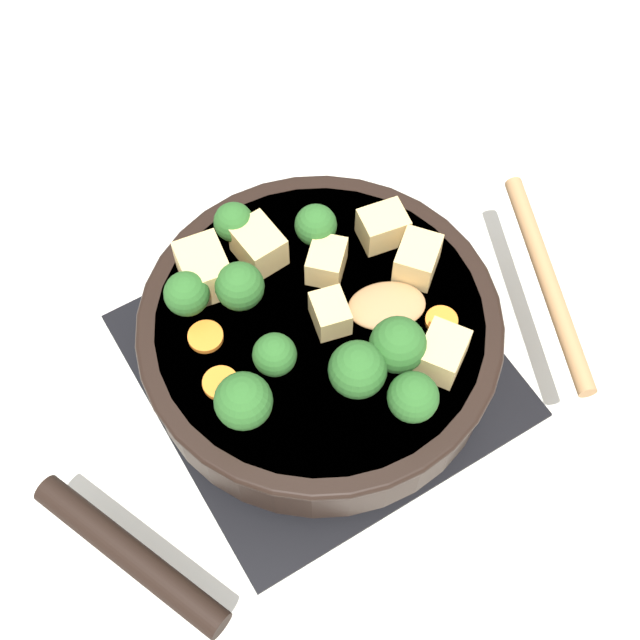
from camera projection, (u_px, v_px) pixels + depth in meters
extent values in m
plane|color=silver|center=(320.00, 366.00, 0.84)|extent=(2.40, 2.40, 0.00)
cube|color=black|center=(320.00, 364.00, 0.84)|extent=(0.31, 0.31, 0.01)
torus|color=black|center=(320.00, 356.00, 0.83)|extent=(0.24, 0.24, 0.01)
cube|color=black|center=(320.00, 356.00, 0.83)|extent=(0.01, 0.23, 0.01)
cube|color=black|center=(320.00, 356.00, 0.83)|extent=(0.23, 0.01, 0.01)
cylinder|color=black|center=(320.00, 337.00, 0.79)|extent=(0.31, 0.31, 0.06)
cylinder|color=brown|center=(320.00, 335.00, 0.79)|extent=(0.29, 0.29, 0.05)
torus|color=black|center=(320.00, 322.00, 0.77)|extent=(0.32, 0.32, 0.01)
cylinder|color=black|center=(130.00, 555.00, 0.68)|extent=(0.18, 0.09, 0.02)
ellipsoid|color=#A87A4C|center=(387.00, 306.00, 0.77)|extent=(0.07, 0.08, 0.01)
cylinder|color=#A87A4C|center=(548.00, 281.00, 0.78)|extent=(0.21, 0.09, 0.02)
cube|color=#DBB770|center=(259.00, 246.00, 0.78)|extent=(0.05, 0.04, 0.04)
cube|color=#DBB770|center=(420.00, 262.00, 0.78)|extent=(0.05, 0.05, 0.03)
cube|color=#DBB770|center=(442.00, 353.00, 0.73)|extent=(0.05, 0.05, 0.03)
cube|color=#DBB770|center=(326.00, 261.00, 0.78)|extent=(0.05, 0.05, 0.03)
cube|color=#DBB770|center=(204.00, 270.00, 0.77)|extent=(0.05, 0.05, 0.04)
cube|color=#DBB770|center=(330.00, 313.00, 0.75)|extent=(0.04, 0.04, 0.03)
cube|color=#DBB770|center=(383.00, 227.00, 0.80)|extent=(0.04, 0.05, 0.03)
cylinder|color=#709956|center=(357.00, 383.00, 0.73)|extent=(0.01, 0.01, 0.01)
sphere|color=#285B23|center=(358.00, 370.00, 0.71)|extent=(0.05, 0.05, 0.05)
cylinder|color=#709956|center=(190.00, 306.00, 0.77)|extent=(0.01, 0.01, 0.01)
sphere|color=#285B23|center=(187.00, 294.00, 0.75)|extent=(0.04, 0.04, 0.04)
cylinder|color=#709956|center=(242.00, 300.00, 0.77)|extent=(0.01, 0.01, 0.01)
sphere|color=#285B23|center=(240.00, 286.00, 0.75)|extent=(0.04, 0.04, 0.04)
cylinder|color=#709956|center=(316.00, 238.00, 0.80)|extent=(0.01, 0.01, 0.01)
sphere|color=#285B23|center=(316.00, 225.00, 0.78)|extent=(0.04, 0.04, 0.04)
cylinder|color=#709956|center=(246.00, 413.00, 0.72)|extent=(0.01, 0.01, 0.01)
sphere|color=#285B23|center=(243.00, 401.00, 0.70)|extent=(0.05, 0.05, 0.05)
cylinder|color=#709956|center=(236.00, 235.00, 0.80)|extent=(0.01, 0.01, 0.01)
sphere|color=#285B23|center=(234.00, 222.00, 0.79)|extent=(0.04, 0.04, 0.04)
cylinder|color=#709956|center=(396.00, 358.00, 0.74)|extent=(0.01, 0.01, 0.01)
sphere|color=#285B23|center=(398.00, 345.00, 0.72)|extent=(0.05, 0.05, 0.05)
cylinder|color=#709956|center=(276.00, 366.00, 0.74)|extent=(0.01, 0.01, 0.01)
sphere|color=#285B23|center=(275.00, 355.00, 0.72)|extent=(0.04, 0.04, 0.04)
cylinder|color=#709956|center=(411.00, 408.00, 0.72)|extent=(0.01, 0.01, 0.01)
sphere|color=#285B23|center=(413.00, 397.00, 0.70)|extent=(0.04, 0.04, 0.04)
cylinder|color=orange|center=(206.00, 337.00, 0.76)|extent=(0.03, 0.03, 0.01)
cylinder|color=orange|center=(441.00, 321.00, 0.76)|extent=(0.03, 0.03, 0.01)
cylinder|color=orange|center=(221.00, 383.00, 0.73)|extent=(0.03, 0.03, 0.01)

